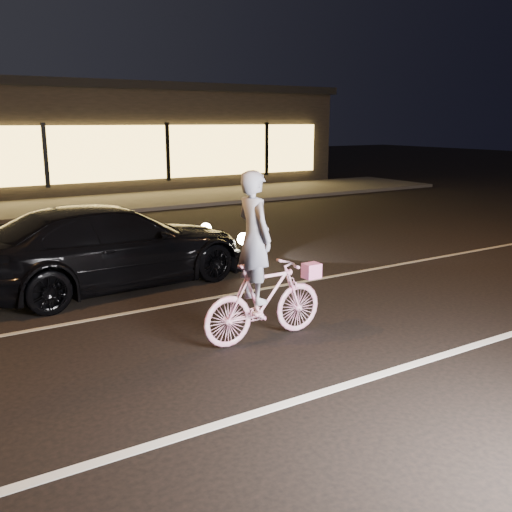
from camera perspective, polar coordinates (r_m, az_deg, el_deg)
ground at (r=7.68m, az=4.49°, el=-7.72°), size 90.00×90.00×0.00m
lane_stripe_near at (r=6.62m, az=12.32°, el=-11.51°), size 60.00×0.12×0.01m
lane_stripe_far at (r=9.27m, az=-2.84°, el=-3.92°), size 60.00×0.10×0.01m
sidewalk at (r=19.42m, az=-18.84°, el=4.67°), size 30.00×4.00×0.12m
storefront at (r=25.10m, az=-22.41°, el=10.99°), size 25.40×8.42×4.20m
cyclist at (r=7.19m, az=0.57°, el=-2.61°), size 1.73×0.60×2.18m
sedan at (r=9.92m, az=-14.21°, el=0.96°), size 4.97×2.43×1.39m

